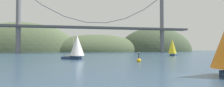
# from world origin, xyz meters

# --- Properties ---
(ground_plane) EXTENTS (360.00, 360.00, 0.00)m
(ground_plane) POSITION_xyz_m (0.00, 0.00, 0.00)
(ground_plane) COLOR #2D4760
(headland_center) EXTENTS (85.03, 44.00, 29.68)m
(headland_center) POSITION_xyz_m (5.00, 135.00, 0.00)
(headland_center) COLOR #4C5B3D
(headland_center) RESTS_ON ground_plane
(headland_left) EXTENTS (89.21, 44.00, 47.84)m
(headland_left) POSITION_xyz_m (-55.00, 135.00, 0.00)
(headland_left) COLOR #4C5B3D
(headland_left) RESTS_ON ground_plane
(headland_right) EXTENTS (69.98, 44.00, 44.46)m
(headland_right) POSITION_xyz_m (60.00, 135.00, 0.00)
(headland_right) COLOR #425138
(headland_right) RESTS_ON ground_plane
(suspension_bridge) EXTENTS (128.46, 6.00, 39.70)m
(suspension_bridge) POSITION_xyz_m (0.00, 95.00, 17.87)
(suspension_bridge) COLOR slate
(suspension_bridge) RESTS_ON ground_plane
(sailboat_yellow_sail) EXTENTS (6.29, 6.16, 7.27)m
(sailboat_yellow_sail) POSITION_xyz_m (27.63, 49.45, 3.71)
(sailboat_yellow_sail) COLOR navy
(sailboat_yellow_sail) RESTS_ON ground_plane
(sailboat_white_mainsail) EXTENTS (7.63, 6.05, 8.12)m
(sailboat_white_mainsail) POSITION_xyz_m (-12.42, 34.25, 3.81)
(sailboat_white_mainsail) COLOR navy
(sailboat_white_mainsail) RESTS_ON ground_plane
(channel_buoy) EXTENTS (1.10, 1.10, 2.64)m
(channel_buoy) POSITION_xyz_m (2.20, 20.80, 0.37)
(channel_buoy) COLOR gold
(channel_buoy) RESTS_ON ground_plane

